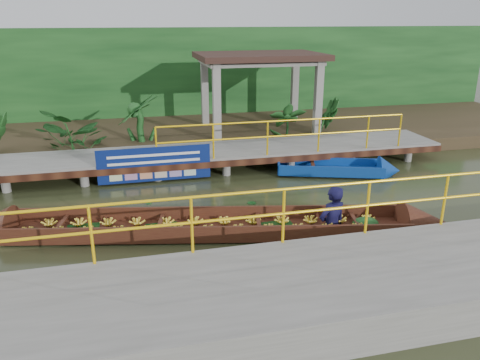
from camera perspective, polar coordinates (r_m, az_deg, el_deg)
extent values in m
plane|color=#293018|center=(11.16, -3.81, -4.09)|extent=(80.00, 80.00, 0.00)
cube|color=#372D1B|center=(18.18, -7.95, 5.78)|extent=(30.00, 8.00, 0.45)
cube|color=slate|center=(14.26, -6.29, 3.23)|extent=(16.00, 2.00, 0.15)
cube|color=black|center=(13.34, -5.71, 1.74)|extent=(16.00, 0.12, 0.18)
cylinder|color=yellow|center=(13.71, 5.63, 7.23)|extent=(7.50, 0.05, 0.05)
cylinder|color=yellow|center=(13.81, 5.57, 5.40)|extent=(7.50, 0.05, 0.05)
cylinder|color=yellow|center=(13.82, 5.56, 5.20)|extent=(0.05, 0.05, 1.00)
cylinder|color=slate|center=(13.68, -22.62, -0.13)|extent=(0.24, 0.24, 0.55)
cylinder|color=slate|center=(15.19, -21.80, 1.83)|extent=(0.24, 0.24, 0.55)
cylinder|color=slate|center=(13.48, -14.24, 0.53)|extent=(0.24, 0.24, 0.55)
cylinder|color=slate|center=(15.01, -14.25, 2.44)|extent=(0.24, 0.24, 0.55)
cylinder|color=slate|center=(13.59, -5.80, 1.18)|extent=(0.24, 0.24, 0.55)
cylinder|color=slate|center=(15.10, -6.66, 3.02)|extent=(0.24, 0.24, 0.55)
cylinder|color=slate|center=(13.97, 2.34, 1.79)|extent=(0.24, 0.24, 0.55)
cylinder|color=slate|center=(15.45, 0.72, 3.53)|extent=(0.24, 0.24, 0.55)
cylinder|color=slate|center=(14.63, 9.91, 2.32)|extent=(0.24, 0.24, 0.55)
cylinder|color=slate|center=(16.05, 7.68, 3.95)|extent=(0.24, 0.24, 0.55)
cylinder|color=slate|center=(15.52, 16.72, 2.76)|extent=(0.24, 0.24, 0.55)
cylinder|color=slate|center=(16.86, 14.05, 4.29)|extent=(0.24, 0.24, 0.55)
cylinder|color=slate|center=(13.59, -5.80, 1.18)|extent=(0.24, 0.24, 0.55)
cube|color=slate|center=(7.69, 9.39, -13.43)|extent=(18.00, 2.40, 0.70)
cylinder|color=yellow|center=(8.04, 6.78, -1.01)|extent=(10.00, 0.05, 0.05)
cylinder|color=yellow|center=(8.21, 6.66, -3.96)|extent=(10.00, 0.05, 0.05)
cylinder|color=yellow|center=(8.23, 6.64, -4.28)|extent=(0.05, 0.05, 1.00)
cube|color=slate|center=(15.73, -2.84, 8.95)|extent=(0.25, 0.25, 2.80)
cube|color=slate|center=(16.77, 9.49, 9.36)|extent=(0.25, 0.25, 2.80)
cube|color=slate|center=(18.06, -4.31, 10.27)|extent=(0.25, 0.25, 2.80)
cube|color=slate|center=(18.97, 6.66, 10.63)|extent=(0.25, 0.25, 2.80)
cube|color=slate|center=(17.13, 2.40, 14.20)|extent=(4.00, 2.60, 0.12)
cube|color=#331F19|center=(17.11, 2.41, 14.86)|extent=(4.40, 3.00, 0.20)
cube|color=#123915|center=(20.32, -8.95, 12.24)|extent=(30.00, 0.80, 4.00)
cube|color=#36150E|center=(10.18, -3.72, -6.11)|extent=(8.51, 2.80, 0.06)
cube|color=#36150E|center=(10.60, -3.65, -4.16)|extent=(8.30, 1.82, 0.36)
cube|color=#36150E|center=(9.64, -3.85, -6.67)|extent=(8.30, 1.82, 0.36)
cone|color=#36150E|center=(11.01, 21.68, -5.00)|extent=(1.25, 1.21, 1.02)
ellipsoid|color=#123915|center=(10.56, 15.05, -5.18)|extent=(0.68, 0.58, 0.28)
imported|color=#0F0E33|center=(10.04, 11.42, -0.76)|extent=(0.79, 0.63, 1.90)
cube|color=navy|center=(14.10, 10.90, 1.10)|extent=(3.16, 1.82, 0.10)
cube|color=navy|center=(14.50, 10.76, 2.11)|extent=(2.89, 1.01, 0.30)
cube|color=navy|center=(13.63, 11.11, 0.99)|extent=(2.89, 1.01, 0.30)
cube|color=navy|center=(13.98, 4.75, 1.75)|extent=(0.34, 0.88, 0.30)
cone|color=navy|center=(14.37, 17.73, 1.12)|extent=(0.84, 1.00, 0.85)
cube|color=black|center=(14.00, 8.89, 1.79)|extent=(0.38, 0.89, 0.05)
cube|color=navy|center=(13.18, -10.37, 1.90)|extent=(3.11, 0.03, 0.97)
cube|color=white|center=(13.09, -10.43, 3.00)|extent=(2.53, 0.01, 0.07)
cube|color=white|center=(13.15, -10.38, 2.17)|extent=(2.53, 0.01, 0.07)
imported|color=#123915|center=(15.85, -19.35, 6.14)|extent=(1.05, 1.05, 1.31)
imported|color=#123915|center=(15.77, -12.08, 6.74)|extent=(1.05, 1.05, 1.31)
imported|color=#123915|center=(16.65, 5.51, 7.73)|extent=(1.05, 1.05, 1.31)
imported|color=#123915|center=(17.19, 10.29, 7.88)|extent=(1.05, 1.05, 1.31)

